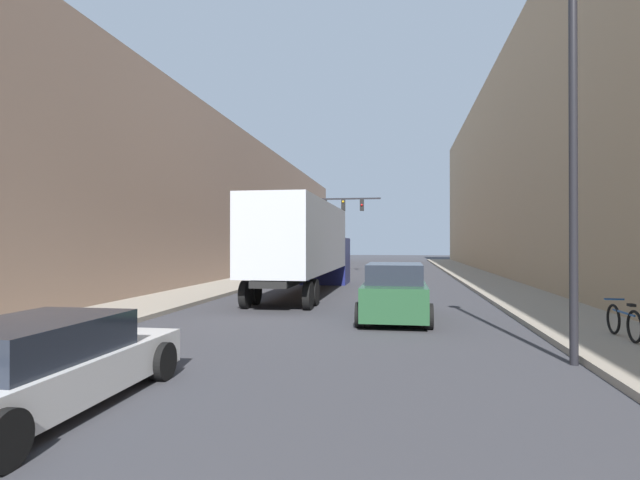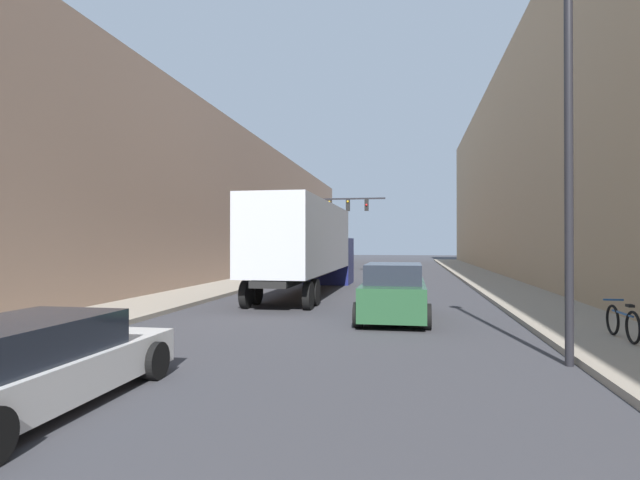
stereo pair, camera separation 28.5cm
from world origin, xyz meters
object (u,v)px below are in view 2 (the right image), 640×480
Objects in this scene: suv_car at (394,293)px; parked_bicycle at (622,323)px; street_lamp at (569,115)px; traffic_signal_gantry at (331,217)px; sedan_car at (31,365)px; semi_truck at (309,244)px.

parked_bicycle is (5.21, -3.11, -0.28)m from suv_car.
suv_car reaches higher than parked_bicycle.
street_lamp reaches higher than parked_bicycle.
suv_car is at bearing -76.38° from traffic_signal_gantry.
sedan_car is 10.43m from suv_car.
street_lamp is (9.08, -28.50, 0.40)m from traffic_signal_gantry.
semi_truck is 1.86× the size of street_lamp.
traffic_signal_gantry is 28.73m from parked_bicycle.
suv_car is at bearing 63.03° from sedan_car.
semi_truck is at bearing 87.97° from sedan_car.
sedan_car is 0.63× the size of street_lamp.
sedan_car is (-0.59, -16.50, -1.68)m from semi_truck.
street_lamp is (3.46, -5.29, 3.95)m from suv_car.
parked_bicycle is (9.36, -10.32, -1.77)m from semi_truck.
parked_bicycle is at bearing -47.80° from semi_truck.
suv_car is 7.46m from street_lamp.
traffic_signal_gantry is at bearing 107.67° from street_lamp.
traffic_signal_gantry is 29.92m from street_lamp.
sedan_car is 0.78× the size of traffic_signal_gantry.
suv_car reaches higher than sedan_car.
street_lamp is at bearing -72.33° from traffic_signal_gantry.
traffic_signal_gantry reaches higher than parked_bicycle.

